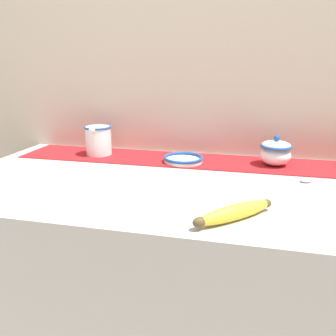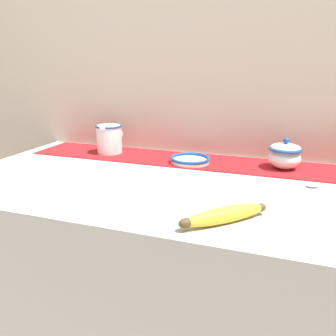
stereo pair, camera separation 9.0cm
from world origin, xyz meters
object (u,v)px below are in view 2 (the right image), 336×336
small_dish (190,160)px  cream_pitcher (109,138)px  banana (225,215)px  sugar_bowl (285,155)px  spoon (306,186)px

small_dish → cream_pitcher: bearing=174.1°
cream_pitcher → banana: 0.68m
sugar_bowl → small_dish: sugar_bowl is taller
cream_pitcher → banana: (0.51, -0.45, -0.04)m
cream_pitcher → banana: bearing=-41.0°
sugar_bowl → banana: bearing=-104.6°
small_dish → spoon: 0.38m
sugar_bowl → banana: sugar_bowl is taller
banana → spoon: banana is taller
cream_pitcher → small_dish: (0.33, -0.03, -0.05)m
sugar_bowl → small_dish: bearing=-173.9°
sugar_bowl → small_dish: size_ratio=0.76×
cream_pitcher → small_dish: size_ratio=0.86×
sugar_bowl → small_dish: (-0.30, -0.03, -0.03)m
sugar_bowl → banana: 0.46m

